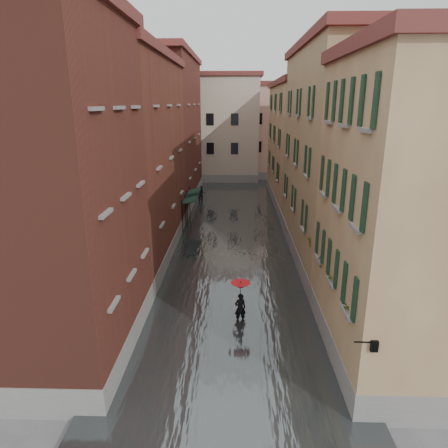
# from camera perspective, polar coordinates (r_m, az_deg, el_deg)

# --- Properties ---
(ground) EXTENTS (120.00, 120.00, 0.00)m
(ground) POSITION_cam_1_polar(r_m,az_deg,el_deg) (19.25, 0.97, -14.17)
(ground) COLOR #4E4E50
(ground) RESTS_ON ground
(floodwater) EXTENTS (10.00, 60.00, 0.20)m
(floodwater) POSITION_cam_1_polar(r_m,az_deg,el_deg) (31.08, 1.29, -1.52)
(floodwater) COLOR #404747
(floodwater) RESTS_ON ground
(building_left_near) EXTENTS (6.00, 8.00, 13.00)m
(building_left_near) POSITION_cam_1_polar(r_m,az_deg,el_deg) (16.52, -24.14, 3.41)
(building_left_near) COLOR brown
(building_left_near) RESTS_ON ground
(building_left_mid) EXTENTS (6.00, 14.00, 12.50)m
(building_left_mid) POSITION_cam_1_polar(r_m,az_deg,el_deg) (26.72, -14.05, 8.51)
(building_left_mid) COLOR #592D1C
(building_left_mid) RESTS_ON ground
(building_left_far) EXTENTS (6.00, 16.00, 14.00)m
(building_left_far) POSITION_cam_1_polar(r_m,az_deg,el_deg) (41.21, -8.55, 12.68)
(building_left_far) COLOR brown
(building_left_far) RESTS_ON ground
(building_right_near) EXTENTS (6.00, 8.00, 11.50)m
(building_right_near) POSITION_cam_1_polar(r_m,az_deg,el_deg) (16.54, 26.00, 0.50)
(building_right_near) COLOR #8E6849
(building_right_near) RESTS_ON ground
(building_right_mid) EXTENTS (6.00, 14.00, 13.00)m
(building_right_mid) POSITION_cam_1_polar(r_m,az_deg,el_deg) (26.60, 16.76, 8.80)
(building_right_mid) COLOR #99865D
(building_right_mid) RESTS_ON ground
(building_right_far) EXTENTS (6.00, 16.00, 11.50)m
(building_right_far) POSITION_cam_1_polar(r_m,az_deg,el_deg) (41.26, 11.41, 10.80)
(building_right_far) COLOR #8E6849
(building_right_far) RESTS_ON ground
(building_end_cream) EXTENTS (12.00, 9.00, 13.00)m
(building_end_cream) POSITION_cam_1_polar(r_m,az_deg,el_deg) (54.67, -1.68, 13.34)
(building_end_cream) COLOR #BAAC94
(building_end_cream) RESTS_ON ground
(building_end_pink) EXTENTS (10.00, 9.00, 12.00)m
(building_end_pink) POSITION_cam_1_polar(r_m,az_deg,el_deg) (56.91, 7.76, 12.84)
(building_end_pink) COLOR tan
(building_end_pink) RESTS_ON ground
(awning_near) EXTENTS (1.09, 3.26, 2.80)m
(awning_near) POSITION_cam_1_polar(r_m,az_deg,el_deg) (32.38, -4.85, 3.55)
(awning_near) COLOR #142E22
(awning_near) RESTS_ON ground
(awning_far) EXTENTS (1.09, 3.33, 2.80)m
(awning_far) POSITION_cam_1_polar(r_m,az_deg,el_deg) (34.29, -4.48, 4.32)
(awning_far) COLOR #142E22
(awning_far) RESTS_ON ground
(wall_lantern) EXTENTS (0.71, 0.22, 0.35)m
(wall_lantern) POSITION_cam_1_polar(r_m,az_deg,el_deg) (13.24, 20.54, -15.89)
(wall_lantern) COLOR black
(wall_lantern) RESTS_ON ground
(window_planters) EXTENTS (0.59, 7.85, 0.84)m
(window_planters) POSITION_cam_1_polar(r_m,az_deg,el_deg) (17.35, 14.78, -5.42)
(window_planters) COLOR brown
(window_planters) RESTS_ON ground
(pedestrian_main) EXTENTS (0.92, 0.92, 2.06)m
(pedestrian_main) POSITION_cam_1_polar(r_m,az_deg,el_deg) (18.80, 2.33, -10.56)
(pedestrian_main) COLOR black
(pedestrian_main) RESTS_ON ground
(pedestrian_far) EXTENTS (0.98, 0.87, 1.70)m
(pedestrian_far) POSITION_cam_1_polar(r_m,az_deg,el_deg) (41.59, -3.22, 4.30)
(pedestrian_far) COLOR black
(pedestrian_far) RESTS_ON ground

